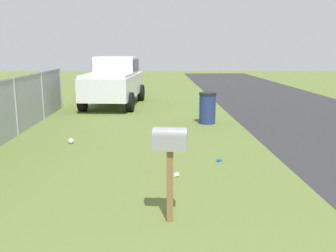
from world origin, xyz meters
TOP-DOWN VIEW (x-y plane):
  - mailbox at (3.72, 0.09)m, footprint 0.25×0.49m
  - pickup_truck at (15.03, 2.08)m, footprint 4.99×2.51m
  - trash_bin at (10.77, -1.40)m, footprint 0.56×0.56m
  - litter_bag_midfield_a at (8.21, 2.50)m, footprint 0.14×0.14m
  - litter_cup_midfield_b at (5.57, -0.09)m, footprint 0.12×0.13m
  - litter_can_near_hydrant at (6.54, -1.10)m, footprint 0.13×0.13m

SIDE VIEW (x-z plane):
  - litter_can_near_hydrant at x=6.54m, z-range 0.00..0.07m
  - litter_cup_midfield_b at x=5.57m, z-range 0.00..0.08m
  - litter_bag_midfield_a at x=8.21m, z-range 0.00..0.14m
  - trash_bin at x=10.77m, z-range 0.00..1.03m
  - mailbox at x=3.72m, z-range 0.41..1.78m
  - pickup_truck at x=15.03m, z-range 0.06..2.15m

